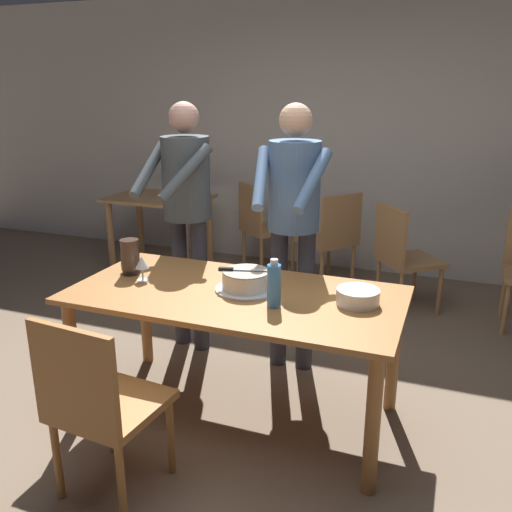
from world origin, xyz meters
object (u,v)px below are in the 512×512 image
Objects in this scene: main_dining_table at (236,310)px; background_chair_0 at (332,236)px; background_table at (160,212)px; chair_near_side at (99,402)px; hurricane_lamp at (130,257)px; background_chair_2 at (262,224)px; water_bottle at (274,285)px; person_standing_beside at (186,200)px; person_cutting_cake at (293,210)px; plate_stack at (358,297)px; wine_glass_near at (142,263)px; cake_on_platter at (246,281)px; background_chair_3 at (403,254)px; cake_knife at (233,269)px.

background_chair_0 is (0.01, 2.23, -0.16)m from main_dining_table.
background_table is 1.79m from background_chair_0.
chair_near_side reaches higher than main_dining_table.
hurricane_lamp is 2.39m from background_chair_2.
background_chair_2 is at bearing 165.94° from background_chair_0.
water_bottle reaches higher than background_table.
person_standing_beside reaches higher than chair_near_side.
water_bottle is at bearing -10.06° from hurricane_lamp.
background_chair_2 is (-0.86, 1.77, -0.58)m from person_cutting_cake.
person_cutting_cake is 2.50m from background_table.
plate_stack reaches higher than background_table.
main_dining_table is at bearing 1.39° from wine_glass_near.
plate_stack is at bearing 43.10° from chair_near_side.
background_chair_2 reaches higher than cake_on_platter.
plate_stack is at bearing -41.41° from background_table.
water_bottle is 2.08m from background_chair_3.
person_standing_beside is at bearing -53.45° from background_table.
cake_on_platter is 0.28m from water_bottle.
background_table is 1.11× the size of background_chair_3.
plate_stack is 1.34m from hurricane_lamp.
main_dining_table is 7.15× the size of water_bottle.
plate_stack is at bearing 4.02° from wine_glass_near.
wine_glass_near is (-0.54, -0.05, -0.01)m from cake_knife.
main_dining_table is 0.60m from wine_glass_near.
person_cutting_cake is 1.91× the size of background_chair_2.
hurricane_lamp is 2.42m from background_table.
main_dining_table is 1.04× the size of person_cutting_cake.
person_cutting_cake is at bearing 100.20° from water_bottle.
chair_near_side is 3.36m from background_table.
background_chair_2 is at bearing 106.67° from cake_knife.
cake_on_platter is at bearing -109.47° from background_chair_3.
water_bottle is 0.28× the size of background_chair_0.
water_bottle is (0.82, -0.10, 0.01)m from wine_glass_near.
chair_near_side is (-0.28, -0.85, -0.37)m from cake_knife.
person_standing_beside reaches higher than hurricane_lamp.
person_cutting_cake is at bearing 79.66° from main_dining_table.
wine_glass_near is 0.16× the size of chair_near_side.
plate_stack is 0.13× the size of person_cutting_cake.
main_dining_table is 6.71× the size of cake_knife.
plate_stack is 1.53× the size of wine_glass_near.
plate_stack is (0.60, 0.02, -0.01)m from cake_on_platter.
chair_near_side reaches higher than plate_stack.
background_chair_2 is at bearing 159.50° from background_chair_3.
cake_on_platter is at bearing -49.84° from background_table.
person_standing_beside is (-0.08, 0.70, 0.22)m from wine_glass_near.
cake_knife is 0.27× the size of background_table.
background_chair_3 is (0.04, 1.82, -0.30)m from plate_stack.
wine_glass_near reaches higher than cake_on_platter.
background_table is (-1.47, 3.03, 0.09)m from chair_near_side.
background_table is (-1.82, 2.15, -0.22)m from cake_on_platter.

